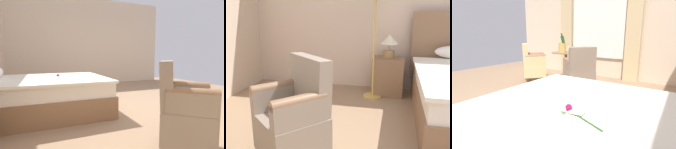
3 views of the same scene
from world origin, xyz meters
The scene contains 3 objects.
nightstand centered at (-0.92, 2.43, 0.30)m, with size 0.49×0.38×0.59m.
bedside_lamp centered at (-0.92, 2.43, 0.83)m, with size 0.27×0.27×0.36m.
armchair_by_window centered at (-1.62, 0.38, 0.42)m, with size 0.73×0.73×0.94m.
Camera 2 is at (-0.82, -1.43, 1.32)m, focal length 40.00 mm.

